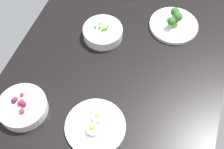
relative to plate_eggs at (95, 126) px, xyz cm
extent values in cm
cube|color=black|center=(-21.71, -1.10, -3.02)|extent=(134.07, 84.84, 4.00)
cylinder|color=silver|center=(-0.02, 0.03, -0.39)|extent=(21.52, 21.52, 1.25)
torus|color=#B7B7BC|center=(-0.02, 0.03, 0.23)|extent=(19.44, 19.44, 0.50)
ellipsoid|color=white|center=(-2.88, -0.30, 1.37)|extent=(4.14, 4.14, 2.28)
sphere|color=yellow|center=(-2.88, -0.30, 2.39)|extent=(1.65, 1.65, 1.65)
ellipsoid|color=white|center=(1.95, -0.19, 1.57)|extent=(4.88, 4.88, 2.68)
sphere|color=yellow|center=(1.95, -0.19, 2.78)|extent=(1.95, 1.95, 1.95)
cylinder|color=silver|center=(-40.49, -11.62, 1.14)|extent=(16.80, 16.80, 4.33)
torus|color=silver|center=(-40.49, -11.62, 3.31)|extent=(16.93, 16.93, 0.80)
sphere|color=#599E38|center=(-42.80, -13.67, 3.83)|extent=(1.04, 1.04, 1.04)
sphere|color=#599E38|center=(-40.05, -11.18, 4.07)|extent=(1.52, 1.52, 1.52)
sphere|color=#599E38|center=(-40.30, -14.83, 3.98)|extent=(1.35, 1.35, 1.35)
sphere|color=#599E38|center=(-42.17, -9.85, 3.82)|extent=(1.03, 1.03, 1.03)
sphere|color=#599E38|center=(-40.83, -10.09, 4.01)|extent=(1.41, 1.41, 1.41)
sphere|color=#599E38|center=(-40.67, -12.95, 3.95)|extent=(1.29, 1.29, 1.29)
cylinder|color=silver|center=(-55.56, 16.09, -0.23)|extent=(21.22, 21.22, 1.58)
torus|color=#B7B7BC|center=(-55.56, 16.09, 0.56)|extent=(19.18, 19.18, 0.50)
cylinder|color=#9EBC72|center=(-55.57, 16.11, 1.49)|extent=(1.29, 1.29, 1.86)
sphere|color=#2D6023|center=(-55.57, 16.11, 3.80)|extent=(3.69, 3.69, 3.69)
cylinder|color=#9EBC72|center=(-56.43, 16.89, 1.84)|extent=(1.47, 1.47, 2.56)
sphere|color=#2D6023|center=(-56.43, 16.89, 4.69)|extent=(4.20, 4.20, 4.20)
cylinder|color=#9EBC72|center=(-53.21, 14.90, 1.75)|extent=(1.18, 1.18, 2.37)
sphere|color=#2D6023|center=(-53.21, 14.90, 4.19)|extent=(3.37, 3.37, 3.37)
cylinder|color=#9EBC72|center=(-58.80, 15.17, 1.92)|extent=(1.35, 1.35, 2.72)
sphere|color=#2D6023|center=(-58.80, 15.17, 4.72)|extent=(3.86, 3.86, 3.86)
cylinder|color=silver|center=(2.01, -27.10, 1.00)|extent=(17.81, 17.81, 4.03)
torus|color=silver|center=(2.01, -27.10, 3.01)|extent=(17.90, 17.90, 0.80)
sphere|color=#59144C|center=(1.87, -25.95, 3.95)|extent=(1.87, 1.87, 1.87)
sphere|color=maroon|center=(1.90, -27.49, 3.92)|extent=(1.82, 1.82, 1.82)
sphere|color=#B2232D|center=(-1.43, -28.56, 3.76)|extent=(1.50, 1.50, 1.50)
sphere|color=#B2232D|center=(4.53, -25.33, 3.98)|extent=(1.93, 1.93, 1.93)
sphere|color=#B2232D|center=(1.31, -26.98, 4.03)|extent=(2.04, 2.04, 2.04)
sphere|color=#59144C|center=(1.78, -30.08, 3.94)|extent=(1.86, 1.86, 1.86)
sphere|color=#B2232D|center=(0.81, -29.83, 3.84)|extent=(1.66, 1.66, 1.66)
camera|label=1|loc=(36.00, 18.44, 95.36)|focal=46.53mm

